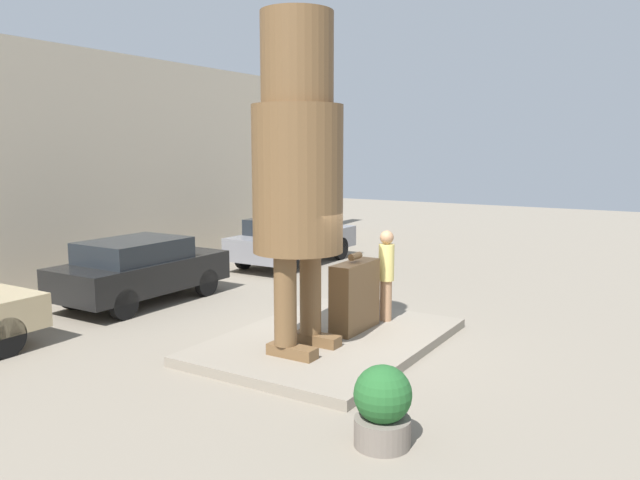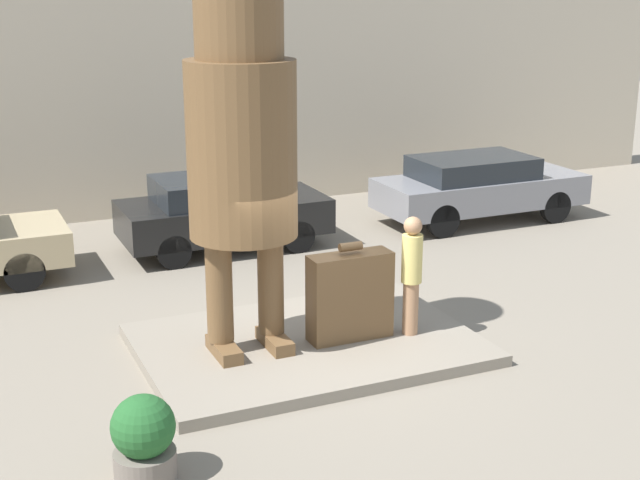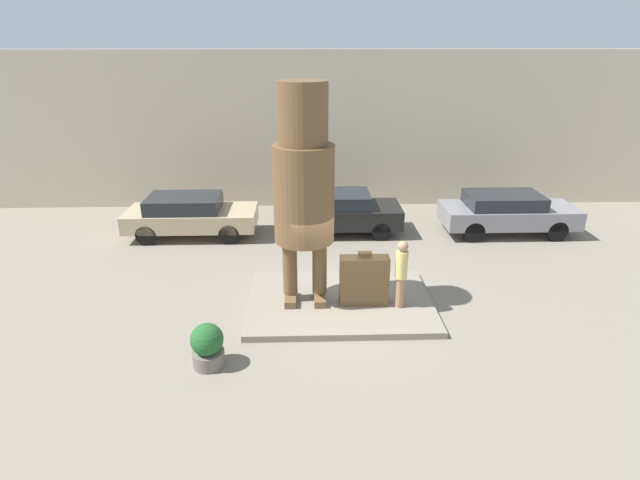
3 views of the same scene
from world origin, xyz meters
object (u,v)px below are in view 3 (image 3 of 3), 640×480
Objects in this scene: parked_car_tan at (190,214)px; parked_car_black at (342,211)px; giant_suitcase at (364,280)px; planter_pot at (207,346)px; statue_figure at (304,180)px; tourist at (401,271)px; parked_car_grey at (507,212)px.

parked_car_tan is 1.11× the size of parked_car_black.
giant_suitcase is 1.47× the size of planter_pot.
giant_suitcase is 5.55m from parked_car_black.
statue_figure is 6.04m from parked_car_black.
parked_car_tan is (-4.03, 5.13, -2.59)m from statue_figure.
tourist is at bearing -11.06° from statue_figure.
planter_pot is (-9.31, -7.61, -0.32)m from parked_car_grey.
tourist reaches higher than parked_car_grey.
parked_car_black is (1.34, 5.29, -2.59)m from statue_figure.
planter_pot is (-4.48, -2.12, -0.66)m from tourist.
parked_car_black reaches higher than planter_pot.
statue_figure is 9.17m from parked_car_grey.
planter_pot is (1.95, -7.72, -0.30)m from parked_car_tan.
tourist is 0.44× the size of parked_car_black.
giant_suitcase reaches higher than planter_pot.
parked_car_tan is at bearing 104.19° from planter_pot.
planter_pot is (-2.08, -2.59, -2.89)m from statue_figure.
parked_car_black is 4.10× the size of planter_pot.
tourist reaches higher than parked_car_black.
statue_figure is 1.35× the size of parked_car_black.
statue_figure is 3.31m from tourist.
parked_car_black reaches higher than parked_car_tan.
statue_figure reaches higher than parked_car_grey.
parked_car_black is 8.59m from planter_pot.
giant_suitcase is at bearing -137.31° from parked_car_grey.
giant_suitcase is 0.82× the size of tourist.
parked_car_grey is at bearing 34.77° from statue_figure.
giant_suitcase is 0.98m from tourist.
tourist reaches higher than parked_car_tan.
statue_figure is at bearing 168.94° from tourist.
parked_car_tan is at bearing 179.43° from parked_car_grey.
tourist reaches higher than planter_pot.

